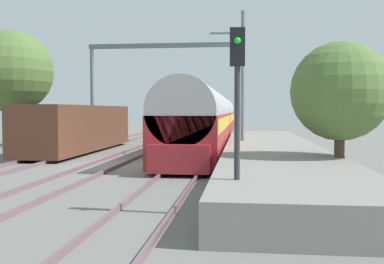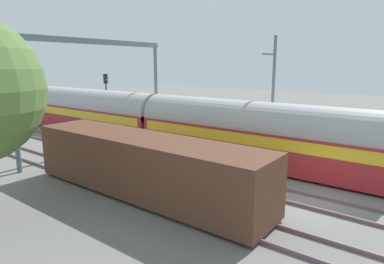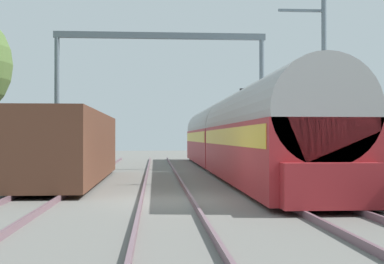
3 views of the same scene
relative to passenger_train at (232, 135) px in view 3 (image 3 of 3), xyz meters
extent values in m
plane|color=slate|center=(-3.84, -13.08, -1.97)|extent=(120.00, 120.00, 0.00)
cube|color=#70545E|center=(-8.41, -13.08, -1.89)|extent=(0.08, 60.00, 0.16)
cube|color=#70545E|center=(-6.97, -13.08, -1.89)|extent=(0.08, 60.00, 0.16)
cube|color=#70545E|center=(-4.56, -13.08, -1.89)|extent=(0.08, 60.00, 0.16)
cube|color=#70545E|center=(-3.13, -13.08, -1.89)|extent=(0.08, 60.00, 0.16)
cube|color=#70545E|center=(-0.72, -13.08, -1.89)|extent=(0.08, 60.00, 0.16)
cube|color=#70545E|center=(0.72, -13.08, -1.89)|extent=(0.08, 60.00, 0.16)
cube|color=maroon|center=(0.00, -8.13, -0.71)|extent=(2.90, 16.00, 2.20)
cube|color=gold|center=(0.00, -8.13, -0.08)|extent=(2.93, 15.36, 0.64)
cylinder|color=#A6A6A6|center=(0.00, -8.13, 0.59)|extent=(2.84, 16.00, 2.84)
cube|color=maroon|center=(0.00, 8.22, -0.71)|extent=(2.90, 16.00, 2.20)
cube|color=gold|center=(0.00, 8.22, -0.08)|extent=(2.93, 15.36, 0.64)
cylinder|color=#A6A6A6|center=(0.00, 8.22, 0.59)|extent=(2.84, 16.00, 2.84)
cube|color=maroon|center=(0.00, -16.38, -1.26)|extent=(2.40, 0.50, 1.10)
cube|color=#563323|center=(-7.69, -6.36, -0.46)|extent=(2.80, 13.00, 2.70)
cube|color=black|center=(-7.69, -6.36, -1.76)|extent=(2.52, 11.96, 0.10)
cylinder|color=#343434|center=(1.15, 3.04, -1.55)|extent=(0.20, 0.20, 0.85)
cube|color=maroon|center=(1.15, 3.04, -0.80)|extent=(0.29, 0.43, 0.64)
sphere|color=tan|center=(1.15, 3.04, -0.36)|extent=(0.24, 0.24, 0.24)
cylinder|color=#2D2D33|center=(1.92, 8.23, 0.22)|extent=(0.14, 0.14, 4.38)
cube|color=black|center=(1.92, 8.23, 2.86)|extent=(0.36, 0.20, 0.90)
sphere|color=#19D133|center=(1.92, 8.11, 2.77)|extent=(0.16, 0.16, 0.16)
cylinder|color=slate|center=(-9.69, 1.84, 1.78)|extent=(0.28, 0.28, 7.50)
cylinder|color=slate|center=(2.00, 1.84, 1.78)|extent=(0.28, 0.28, 7.50)
cube|color=slate|center=(-3.84, 1.84, 5.71)|extent=(12.09, 0.24, 0.36)
cylinder|color=slate|center=(2.40, -8.36, 2.03)|extent=(0.20, 0.20, 8.00)
cube|color=slate|center=(1.50, -8.36, 4.83)|extent=(1.80, 0.10, 0.10)
camera|label=1|loc=(2.40, -33.02, 0.59)|focal=41.60mm
camera|label=2|loc=(-18.36, -17.32, 4.24)|focal=31.00mm
camera|label=3|loc=(-4.19, -28.84, -0.11)|focal=50.30mm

